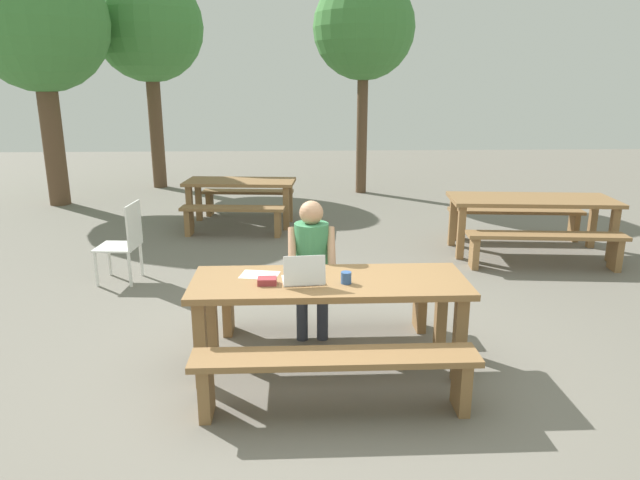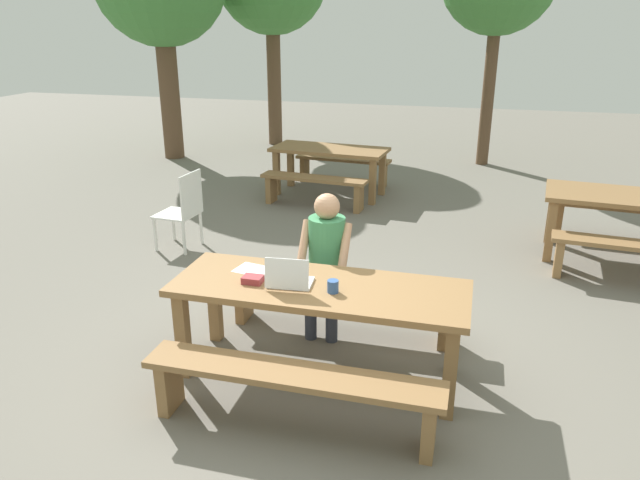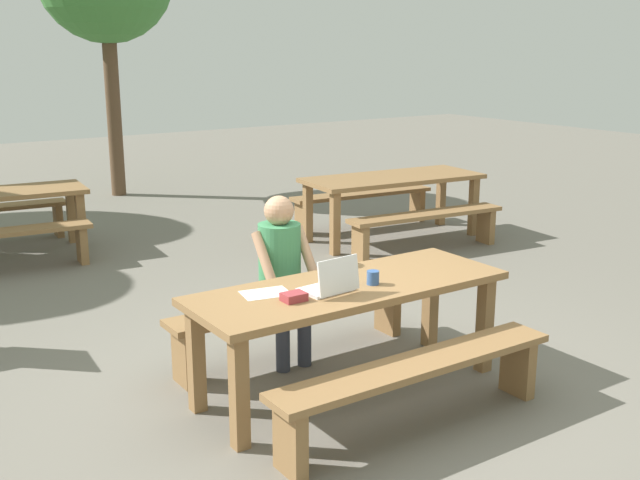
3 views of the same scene
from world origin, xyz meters
name	(u,v)px [view 3 (image 3 of 3)]	position (x,y,z in m)	size (l,w,h in m)	color
ground_plane	(348,389)	(0.00, 0.00, 0.00)	(30.00, 30.00, 0.00)	slate
picnic_table_front	(349,299)	(0.00, 0.00, 0.63)	(2.14, 0.77, 0.74)	olive
bench_near	(417,378)	(0.00, -0.68, 0.34)	(1.96, 0.30, 0.44)	olive
bench_far	(294,313)	(0.00, 0.68, 0.34)	(1.96, 0.30, 0.44)	olive
laptop	(331,284)	(-0.20, -0.08, 0.80)	(0.33, 0.28, 0.24)	white
small_pouch	(294,297)	(-0.48, -0.08, 0.76)	(0.14, 0.11, 0.05)	#993338
paper_sheet	(266,293)	(-0.55, 0.14, 0.74)	(0.33, 0.26, 0.00)	white
coffee_mug	(373,278)	(0.12, -0.09, 0.78)	(0.08, 0.08, 0.09)	#335693
person_seated	(282,267)	(-0.12, 0.64, 0.72)	(0.41, 0.41, 1.22)	#333847
picnic_table_mid	(393,185)	(2.84, 3.05, 0.65)	(2.18, 1.05, 0.75)	olive
bench_mid_south	(426,222)	(2.78, 2.37, 0.34)	(1.92, 0.49, 0.44)	olive
bench_mid_north	(362,200)	(2.91, 3.73, 0.34)	(1.92, 0.49, 0.44)	olive
picnic_table_rear	(2,202)	(-1.12, 4.77, 0.60)	(1.77, 0.90, 0.72)	olive
bench_rear_south	(14,240)	(-1.18, 4.12, 0.32)	(1.56, 0.44, 0.44)	olive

